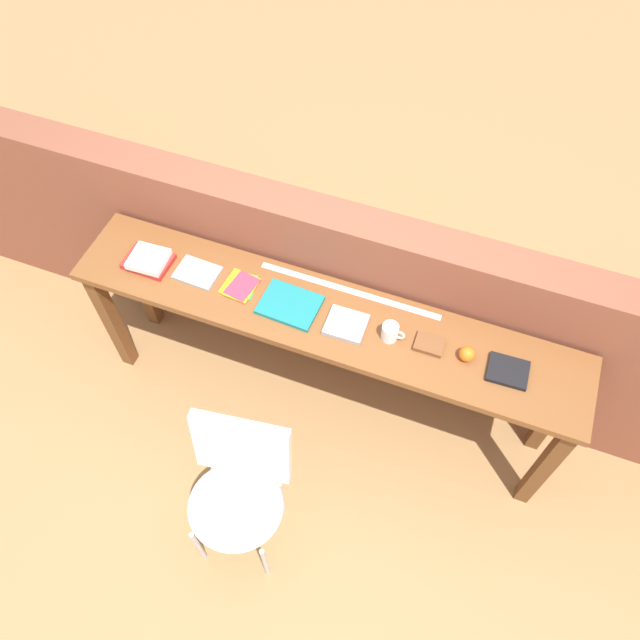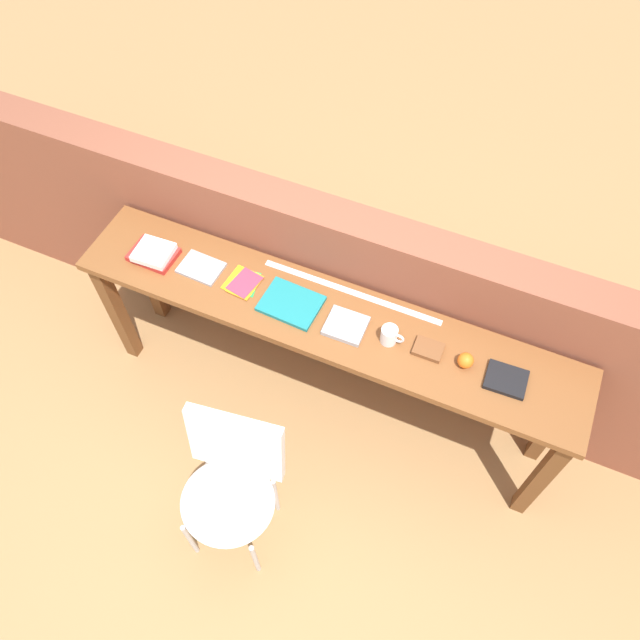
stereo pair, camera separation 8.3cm
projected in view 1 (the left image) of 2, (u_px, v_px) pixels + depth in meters
ground_plane at (304, 444)px, 3.49m from camera, size 40.00×40.00×0.00m
brick_wall_back at (346, 295)px, 3.33m from camera, size 6.00×0.20×1.19m
sideboard at (324, 330)px, 3.03m from camera, size 2.50×0.44×0.88m
chair_white_moulded at (238, 486)px, 2.82m from camera, size 0.50×0.51×0.89m
book_stack_leftmost at (148, 260)px, 3.06m from camera, size 0.23×0.18×0.06m
magazine_cycling at (197, 273)px, 3.04m from camera, size 0.21×0.16×0.02m
pamphlet_pile_colourful at (241, 286)px, 3.00m from camera, size 0.17×0.18×0.01m
book_open_centre at (290, 305)px, 2.93m from camera, size 0.28×0.22×0.02m
book_grey_hardcover at (346, 325)px, 2.87m from camera, size 0.19×0.17×0.03m
mug at (390, 332)px, 2.81m from camera, size 0.11×0.08×0.09m
leather_journal_brown at (429, 344)px, 2.81m from camera, size 0.13×0.10×0.02m
sports_ball_small at (467, 354)px, 2.75m from camera, size 0.07×0.07×0.07m
book_repair_rightmost at (508, 371)px, 2.73m from camera, size 0.18×0.15×0.02m
ruler_metal_back_edge at (349, 291)px, 2.99m from camera, size 0.91×0.03×0.00m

